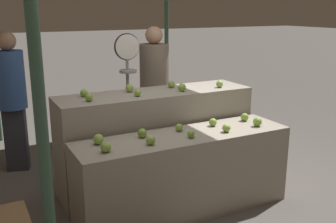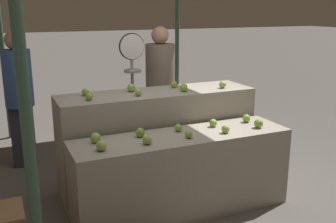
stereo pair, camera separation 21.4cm
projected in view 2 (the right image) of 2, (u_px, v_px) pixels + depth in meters
ground_plane at (182, 210)px, 3.76m from camera, size 60.00×60.00×0.00m
display_counter_front at (182, 174)px, 3.66m from camera, size 2.04×0.55×0.76m
display_counter_back at (158, 140)px, 4.16m from camera, size 2.04×0.55×1.05m
apple_front_0 at (101, 146)px, 3.16m from camera, size 0.09×0.09×0.09m
apple_front_1 at (147, 140)px, 3.31m from camera, size 0.08×0.08×0.08m
apple_front_2 at (189, 134)px, 3.47m from camera, size 0.07×0.07×0.07m
apple_front_3 at (226, 129)px, 3.61m from camera, size 0.08×0.08×0.08m
apple_front_4 at (258, 123)px, 3.77m from camera, size 0.09×0.09×0.09m
apple_front_5 at (96, 138)px, 3.35m from camera, size 0.09×0.09×0.09m
apple_front_6 at (140, 133)px, 3.50m from camera, size 0.08×0.08×0.08m
apple_front_7 at (178, 128)px, 3.66m from camera, size 0.07×0.07×0.07m
apple_front_8 at (213, 123)px, 3.80m from camera, size 0.08×0.08×0.08m
apple_front_9 at (246, 118)px, 3.96m from camera, size 0.08×0.08×0.08m
apple_back_0 at (89, 97)px, 3.63m from camera, size 0.07×0.07×0.07m
apple_back_1 at (138, 92)px, 3.82m from camera, size 0.07×0.07×0.07m
apple_back_2 at (184, 88)px, 4.02m from camera, size 0.08×0.08×0.08m
apple_back_3 at (223, 85)px, 4.19m from camera, size 0.08×0.08×0.08m
apple_back_4 at (85, 92)px, 3.83m from camera, size 0.07×0.07×0.07m
apple_back_5 at (131, 88)px, 4.01m from camera, size 0.08×0.08×0.08m
apple_back_6 at (174, 84)px, 4.20m from camera, size 0.07×0.07×0.07m
produce_scale at (132, 70)px, 4.61m from camera, size 0.31×0.20×1.60m
person_vendor_at_scale at (160, 83)px, 5.01m from camera, size 0.45×0.45×1.66m
person_customer_left at (19, 90)px, 4.59m from camera, size 0.41×0.41×1.63m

